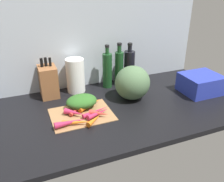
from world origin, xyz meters
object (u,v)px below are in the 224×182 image
object	(u,v)px
carrot_0	(90,102)
bottle_0	(107,70)
cutting_board	(82,114)
carrot_2	(98,113)
carrot_4	(78,108)
carrot_7	(78,122)
carrot_8	(90,104)
paper_towel_roll	(75,76)
carrot_3	(99,113)
bottle_1	(119,68)
carrot_5	(70,122)
knife_block	(48,81)
winter_squash	(132,83)
dish_rack	(201,84)
carrot_1	(74,113)
bottle_2	(129,67)
carrot_9	(94,120)
carrot_6	(96,111)

from	to	relation	value
carrot_0	bottle_0	world-z (taller)	bottle_0
cutting_board	carrot_2	size ratio (longest dim) A/B	2.34
carrot_2	carrot_4	distance (cm)	13.43
carrot_2	carrot_7	size ratio (longest dim) A/B	0.90
carrot_8	paper_towel_roll	size ratio (longest dim) A/B	0.77
cutting_board	carrot_3	xyz separation A→B (cm)	(8.19, -6.08, 2.07)
carrot_8	bottle_1	xyz separation A→B (cm)	(29.26, 25.09, 10.28)
carrot_4	carrot_5	xyz separation A→B (cm)	(-7.90, -13.82, 0.65)
carrot_5	knife_block	world-z (taller)	knife_block
winter_squash	paper_towel_roll	distance (cm)	38.13
bottle_1	dish_rack	bearing A→B (deg)	-35.13
carrot_0	carrot_5	bearing A→B (deg)	-132.38
carrot_5	carrot_1	bearing A→B (deg)	64.00
bottle_2	dish_rack	bearing A→B (deg)	-39.86
carrot_9	winter_squash	distance (cm)	37.45
bottle_2	knife_block	bearing A→B (deg)	179.32
carrot_0	carrot_7	bearing A→B (deg)	-124.14
carrot_7	knife_block	bearing A→B (deg)	101.03
carrot_7	bottle_0	size ratio (longest dim) A/B	0.54
carrot_5	carrot_7	distance (cm)	3.79
carrot_6	bottle_1	size ratio (longest dim) A/B	0.58
carrot_3	carrot_2	bearing A→B (deg)	94.53
carrot_5	carrot_6	size ratio (longest dim) A/B	0.93
cutting_board	carrot_3	distance (cm)	10.41
cutting_board	carrot_1	world-z (taller)	carrot_1
winter_squash	bottle_1	world-z (taller)	bottle_1
carrot_1	carrot_7	bearing A→B (deg)	-93.25
carrot_5	bottle_1	xyz separation A→B (cm)	(44.50, 39.47, 10.27)
carrot_7	bottle_2	xyz separation A→B (cm)	(48.42, 39.81, 10.19)
carrot_2	carrot_4	world-z (taller)	carrot_2
winter_squash	paper_towel_roll	size ratio (longest dim) A/B	0.98
carrot_3	winter_squash	distance (cm)	31.33
carrot_3	paper_towel_roll	xyz separation A→B (cm)	(-3.14, 37.14, 8.83)
carrot_1	dish_rack	world-z (taller)	dish_rack
carrot_4	carrot_5	distance (cm)	15.93
bottle_1	winter_squash	bearing A→B (deg)	-92.26
carrot_7	bottle_1	size ratio (longest dim) A/B	0.54
carrot_3	carrot_6	size ratio (longest dim) A/B	0.61
carrot_0	dish_rack	world-z (taller)	dish_rack
carrot_3	carrot_5	distance (cm)	16.91
carrot_3	dish_rack	size ratio (longest dim) A/B	0.44
carrot_5	carrot_8	bearing A→B (deg)	43.34
cutting_board	bottle_0	distance (cm)	42.14
carrot_8	carrot_4	bearing A→B (deg)	-175.65
cutting_board	winter_squash	bearing A→B (deg)	12.27
carrot_7	carrot_9	bearing A→B (deg)	-7.79
winter_squash	bottle_0	size ratio (longest dim) A/B	0.74
winter_squash	carrot_9	bearing A→B (deg)	-149.26
carrot_7	carrot_9	xyz separation A→B (cm)	(8.55, -1.17, 0.05)
bottle_2	carrot_5	bearing A→B (deg)	-143.17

